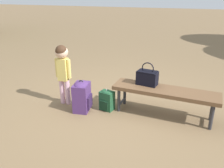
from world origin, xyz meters
TOP-DOWN VIEW (x-y plane):
  - ground_plane at (0.00, 0.00)m, footprint 40.00×40.00m
  - park_bench at (-0.75, 0.05)m, footprint 1.63×0.58m
  - handbag at (-0.45, -0.06)m, footprint 0.35×0.24m
  - child_standing at (0.93, 0.10)m, footprint 0.28×0.21m
  - backpack_large at (0.55, 0.24)m, footprint 0.30×0.34m
  - backpack_small at (0.17, 0.11)m, footprint 0.25×0.23m

SIDE VIEW (x-z plane):
  - ground_plane at x=0.00m, z-range 0.00..0.00m
  - backpack_small at x=0.17m, z-range 0.00..0.37m
  - backpack_large at x=0.55m, z-range 0.00..0.53m
  - park_bench at x=-0.75m, z-range 0.17..0.62m
  - handbag at x=-0.45m, z-range 0.39..0.76m
  - child_standing at x=0.93m, z-range 0.17..1.21m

